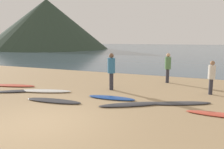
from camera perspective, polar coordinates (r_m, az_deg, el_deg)
ground_plane at (r=15.66m, az=6.72°, el=-0.38°), size 120.00×120.00×0.20m
ocean_water at (r=65.07m, az=19.58°, el=6.40°), size 140.00×100.00×0.01m
headland_hill at (r=60.78m, az=-16.48°, el=12.40°), size 31.60×31.60×12.71m
surfboard_0 at (r=12.80m, az=-24.23°, el=-2.61°), size 2.48×1.09×0.09m
surfboard_1 at (r=11.35m, az=-23.12°, el=-3.97°), size 2.29×1.70×0.08m
surfboard_2 at (r=10.92m, az=-17.15°, el=-4.09°), size 2.62×1.34×0.10m
surfboard_3 at (r=9.14m, az=-14.96°, el=-6.58°), size 2.44×0.79×0.08m
surfboard_4 at (r=9.26m, az=-0.15°, el=-6.06°), size 2.08×0.66×0.08m
surfboard_5 at (r=8.38m, az=5.16°, el=-7.74°), size 2.38×1.85×0.08m
surfboard_6 at (r=8.92m, az=17.29°, el=-7.13°), size 2.40×1.51×0.07m
surfboard_7 at (r=8.10m, az=26.53°, el=-9.35°), size 2.18×0.50×0.07m
person_0 at (r=12.91m, az=14.32°, el=2.33°), size 0.34×0.34×1.70m
person_1 at (r=10.76m, az=24.48°, el=-0.05°), size 0.31×0.31×1.53m
person_2 at (r=10.69m, az=-0.17°, el=1.59°), size 0.37×0.37×1.81m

